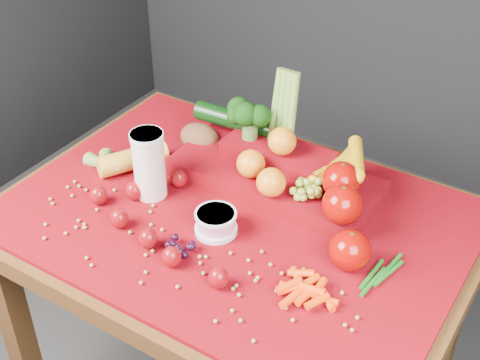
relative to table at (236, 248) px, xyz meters
The scene contains 12 objects.
table is the anchor object (origin of this frame).
red_cloth 0.10m from the table, ahead, with size 1.05×0.75×0.01m, color maroon.
milk_glass 0.30m from the table, 169.11° to the right, with size 0.08×0.08×0.17m.
yogurt_bowl 0.16m from the table, 92.90° to the right, with size 0.10×0.10×0.05m.
strawberry_scatter 0.24m from the table, 132.66° to the right, with size 0.44×0.28×0.05m.
dark_grape_cluster 0.21m from the table, 100.68° to the right, with size 0.06×0.05×0.03m, color black, non-canonical shape.
soybean_scatter 0.23m from the table, 90.00° to the right, with size 0.84×0.24×0.01m, color olive, non-canonical shape.
corn_ear 0.39m from the table, behind, with size 0.25×0.27×0.06m.
potato 0.33m from the table, 141.56° to the left, with size 0.11×0.08×0.08m, color #502F1A.
baby_carrot_pile 0.32m from the table, 28.58° to the right, with size 0.17×0.17×0.03m, color #F13E08, non-canonical shape.
green_bean_pile 0.38m from the table, ahead, with size 0.14×0.12×0.01m, color #166116, non-canonical shape.
produce_mound 0.23m from the table, 69.58° to the left, with size 0.61×0.37×0.27m.
Camera 1 is at (0.67, -1.04, 1.75)m, focal length 50.00 mm.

